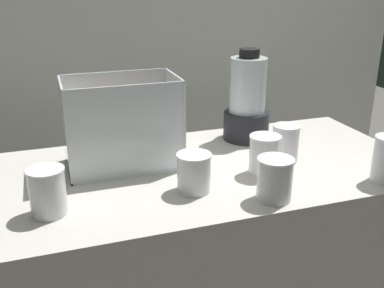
# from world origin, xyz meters

# --- Properties ---
(back_wall_unit) EXTENTS (2.60, 0.24, 2.50)m
(back_wall_unit) POSITION_xyz_m (-0.00, 0.77, 1.27)
(back_wall_unit) COLOR silver
(back_wall_unit) RESTS_ON ground_plane
(carrot_display_bin) EXTENTS (0.33, 0.20, 0.27)m
(carrot_display_bin) POSITION_xyz_m (-0.19, 0.10, 0.98)
(carrot_display_bin) COLOR white
(carrot_display_bin) RESTS_ON counter
(blender_pitcher) EXTENTS (0.16, 0.16, 0.32)m
(blender_pitcher) POSITION_xyz_m (0.27, 0.19, 1.03)
(blender_pitcher) COLOR black
(blender_pitcher) RESTS_ON counter
(juice_cup_pomegranate_far_left) EXTENTS (0.09, 0.09, 0.12)m
(juice_cup_pomegranate_far_left) POSITION_xyz_m (-0.41, -0.14, 0.95)
(juice_cup_pomegranate_far_left) COLOR white
(juice_cup_pomegranate_far_left) RESTS_ON counter
(juice_cup_pomegranate_left) EXTENTS (0.09, 0.09, 0.11)m
(juice_cup_pomegranate_left) POSITION_xyz_m (-0.04, -0.14, 0.95)
(juice_cup_pomegranate_left) COLOR white
(juice_cup_pomegranate_left) RESTS_ON counter
(juice_cup_carrot_middle) EXTENTS (0.09, 0.09, 0.11)m
(juice_cup_carrot_middle) POSITION_xyz_m (0.14, -0.25, 0.95)
(juice_cup_carrot_middle) COLOR white
(juice_cup_carrot_middle) RESTS_ON counter
(juice_cup_beet_right) EXTENTS (0.09, 0.09, 0.12)m
(juice_cup_beet_right) POSITION_xyz_m (0.19, -0.10, 0.95)
(juice_cup_beet_right) COLOR white
(juice_cup_beet_right) RESTS_ON counter
(juice_cup_pomegranate_far_right) EXTENTS (0.08, 0.08, 0.12)m
(juice_cup_pomegranate_far_right) POSITION_xyz_m (0.29, -0.03, 0.95)
(juice_cup_pomegranate_far_right) COLOR white
(juice_cup_pomegranate_far_right) RESTS_ON counter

